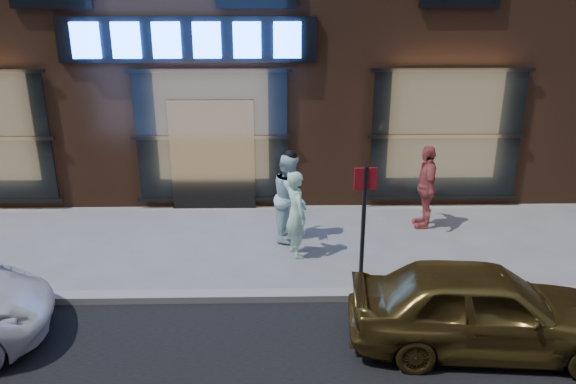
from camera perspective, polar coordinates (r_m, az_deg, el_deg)
name	(u,v)px	position (r m, az deg, el deg)	size (l,w,h in m)	color
ground	(190,300)	(9.03, -9.96, -10.76)	(90.00, 90.00, 0.00)	slate
curb	(189,297)	(9.00, -9.98, -10.43)	(60.00, 0.25, 0.12)	gray
man_bowtie	(296,214)	(9.96, 0.84, -2.26)	(0.58, 0.38, 1.60)	#BCF8D8
man_cap	(290,197)	(10.65, 0.22, -0.50)	(0.82, 0.64, 1.69)	white
passerby	(426,187)	(11.52, 13.84, 0.54)	(0.99, 0.41, 1.69)	#BF534E
gold_sedan	(483,308)	(7.99, 19.23, -11.05)	(1.42, 3.53, 1.20)	brown
sign_post	(363,220)	(8.55, 7.67, -2.81)	(0.34, 0.07, 2.13)	#262628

